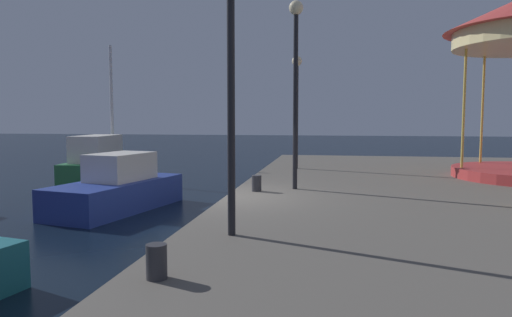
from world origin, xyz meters
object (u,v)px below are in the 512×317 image
Objects in this scene: lamp_post_mid_promenade at (296,63)px; bollard_center at (257,183)px; motorboat_blue at (118,189)px; bollard_north at (157,262)px; sailboat_green at (106,166)px; lamp_post_far_end at (297,91)px; lamp_post_near_edge at (231,56)px.

bollard_center is (-0.91, -0.53, -3.01)m from lamp_post_mid_promenade.
motorboat_blue is 4.32m from bollard_center.
lamp_post_mid_promenade is at bearing 81.83° from bollard_north.
sailboat_green is 1.38× the size of lamp_post_far_end.
lamp_post_mid_promenade reaches higher than bollard_center.
lamp_post_mid_promenade reaches higher than sailboat_green.
bollard_center is at bearing -39.44° from sailboat_green.
bollard_north is at bearing -98.17° from lamp_post_mid_promenade.
motorboat_blue is at bearing -59.60° from sailboat_green.
sailboat_green is at bearing 120.40° from motorboat_blue.
bollard_center is (-0.57, -5.47, -2.58)m from lamp_post_far_end.
bollard_north is (6.87, -12.24, 0.25)m from sailboat_green.
lamp_post_far_end is 6.07m from bollard_center.
sailboat_green is 14.04m from bollard_north.
lamp_post_far_end is 10.06× the size of bollard_north.
lamp_post_near_edge is 10.04× the size of bollard_center.
sailboat_green is 1.39× the size of lamp_post_near_edge.
motorboat_blue is (2.78, -4.74, -0.14)m from sailboat_green.
lamp_post_far_end is 10.06× the size of bollard_center.
motorboat_blue is 7.63m from lamp_post_near_edge.
lamp_post_mid_promenade reaches higher than lamp_post_near_edge.
lamp_post_near_edge is 0.84× the size of lamp_post_mid_promenade.
lamp_post_far_end is (-0.35, 4.94, -0.43)m from lamp_post_mid_promenade.
lamp_post_near_edge is 4.99m from lamp_post_mid_promenade.
motorboat_blue is 11.44× the size of bollard_north.
bollard_north is at bearing -61.41° from motorboat_blue.
lamp_post_near_edge is 5.11m from bollard_center.
lamp_post_mid_promenade reaches higher than motorboat_blue.
lamp_post_mid_promenade reaches higher than lamp_post_far_end.
sailboat_green is 9.02m from bollard_center.
bollard_north is at bearing -60.70° from sailboat_green.
lamp_post_near_edge reaches higher than bollard_center.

